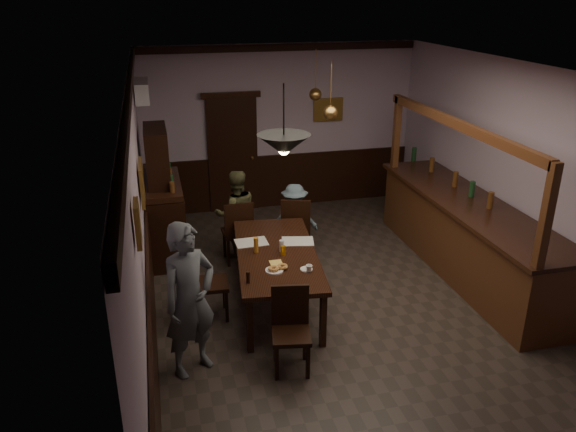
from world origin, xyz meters
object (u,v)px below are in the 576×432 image
object	(u,v)px
chair_far_right	(296,226)
bar_counter	(467,235)
dining_table	(277,257)
chair_side	(204,279)
chair_near	(291,325)
sideboard	(164,205)
person_seated_right	(294,218)
pendant_brass_mid	(330,113)
person_seated_left	(236,214)
chair_far_left	(238,229)
pendant_brass_far	(315,95)
pendant_iron	(284,145)
person_standing	(190,300)
coffee_cup	(309,268)
soda_can	(283,251)

from	to	relation	value
chair_far_right	bar_counter	bearing A→B (deg)	174.73
dining_table	chair_side	bearing A→B (deg)	-174.00
chair_near	sideboard	xyz separation A→B (m)	(-1.19, 3.24, 0.29)
person_seated_right	pendant_brass_mid	xyz separation A→B (m)	(0.36, -0.54, 1.74)
dining_table	person_seated_left	world-z (taller)	person_seated_left
chair_far_left	pendant_brass_far	size ratio (longest dim) A/B	1.22
chair_far_left	pendant_iron	bearing A→B (deg)	93.30
bar_counter	pendant_brass_mid	size ratio (longest dim) A/B	5.01
chair_side	chair_near	bearing A→B (deg)	-143.64
person_standing	pendant_iron	distance (m)	1.89
dining_table	chair_far_left	world-z (taller)	chair_far_left
bar_counter	pendant_brass_far	world-z (taller)	pendant_brass_far
sideboard	pendant_iron	size ratio (longest dim) A/B	2.70
chair_far_left	person_standing	world-z (taller)	person_standing
chair_far_left	person_seated_right	size ratio (longest dim) A/B	0.89
chair_far_right	person_seated_right	distance (m)	0.28
chair_side	bar_counter	world-z (taller)	bar_counter
coffee_cup	chair_near	bearing A→B (deg)	-113.26
chair_far_right	person_standing	distance (m)	2.94
pendant_brass_mid	pendant_iron	bearing A→B (deg)	-121.48
chair_far_right	pendant_brass_mid	bearing A→B (deg)	164.67
person_standing	person_seated_right	xyz separation A→B (m)	(1.80, 2.61, -0.31)
sideboard	bar_counter	bearing A→B (deg)	-21.70
sideboard	pendant_brass_mid	xyz separation A→B (m)	(2.31, -0.97, 1.50)
dining_table	pendant_iron	bearing A→B (deg)	-96.43
person_standing	sideboard	world-z (taller)	sideboard
chair_near	sideboard	distance (m)	3.46
chair_far_right	chair_near	bearing A→B (deg)	91.66
sideboard	pendant_brass_far	size ratio (longest dim) A/B	2.47
coffee_cup	sideboard	world-z (taller)	sideboard
chair_far_right	pendant_iron	size ratio (longest dim) A/B	1.36
dining_table	chair_side	size ratio (longest dim) A/B	2.33
sideboard	pendant_brass_far	world-z (taller)	pendant_brass_far
chair_side	pendant_iron	distance (m)	2.14
pendant_brass_mid	chair_side	bearing A→B (deg)	-151.42
coffee_cup	sideboard	bearing A→B (deg)	128.51
chair_side	person_standing	world-z (taller)	person_standing
person_standing	sideboard	size ratio (longest dim) A/B	0.86
chair_near	person_seated_right	xyz separation A→B (m)	(0.76, 2.80, 0.04)
sideboard	soda_can	bearing A→B (deg)	-55.29
bar_counter	pendant_brass_far	bearing A→B (deg)	128.77
chair_far_right	person_seated_left	size ratio (longest dim) A/B	0.74
chair_far_right	soda_can	bearing A→B (deg)	86.24
person_standing	pendant_brass_far	xyz separation A→B (m)	(2.36, 3.48, 1.43)
pendant_brass_far	person_seated_left	bearing A→B (deg)	-152.27
chair_near	soda_can	size ratio (longest dim) A/B	7.86
chair_side	dining_table	bearing A→B (deg)	-81.16
dining_table	coffee_cup	bearing A→B (deg)	-67.31
soda_can	pendant_iron	bearing A→B (deg)	-102.44
chair_far_left	chair_side	size ratio (longest dim) A/B	1.01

